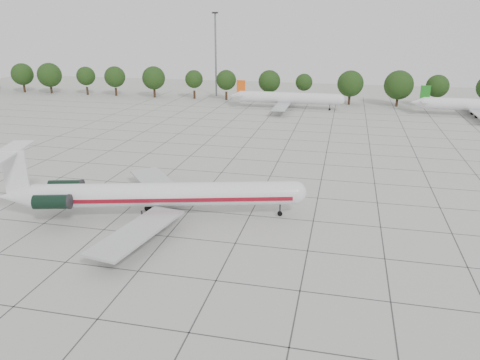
{
  "coord_description": "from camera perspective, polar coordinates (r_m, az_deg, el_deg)",
  "views": [
    {
      "loc": [
        10.87,
        -53.44,
        23.69
      ],
      "look_at": [
        -2.02,
        3.26,
        3.5
      ],
      "focal_mm": 35.0,
      "sensor_mm": 36.0,
      "label": 1
    }
  ],
  "objects": [
    {
      "name": "bg_airliner_d",
      "position": [
        133.83,
        27.15,
        8.13
      ],
      "size": [
        28.24,
        27.2,
        7.4
      ],
      "color": "silver",
      "rests_on": "ground"
    },
    {
      "name": "tree_line",
      "position": [
        141.38,
        3.61,
        11.92
      ],
      "size": [
        249.86,
        8.44,
        10.22
      ],
      "color": "#332114",
      "rests_on": "ground"
    },
    {
      "name": "main_airliner",
      "position": [
        58.65,
        -11.09,
        -1.74
      ],
      "size": [
        37.37,
        28.8,
        8.89
      ],
      "rotation": [
        0.0,
        0.0,
        0.26
      ],
      "color": "silver",
      "rests_on": "ground"
    },
    {
      "name": "apron_joints",
      "position": [
        73.24,
        3.58,
        0.24
      ],
      "size": [
        170.0,
        170.0,
        0.02
      ],
      "primitive_type": "cube",
      "color": "#383838",
      "rests_on": "ground"
    },
    {
      "name": "ground",
      "position": [
        59.46,
        1.21,
        -4.34
      ],
      "size": [
        260.0,
        260.0,
        0.0
      ],
      "primitive_type": "plane",
      "color": "#B5B5AD",
      "rests_on": "ground"
    },
    {
      "name": "floodlight_mast",
      "position": [
        151.37,
        -2.99,
        15.56
      ],
      "size": [
        1.6,
        1.6,
        25.45
      ],
      "color": "slate",
      "rests_on": "ground"
    },
    {
      "name": "bg_airliner_c",
      "position": [
        130.77,
        5.87,
        9.91
      ],
      "size": [
        28.24,
        27.2,
        7.4
      ],
      "color": "silver",
      "rests_on": "ground"
    }
  ]
}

